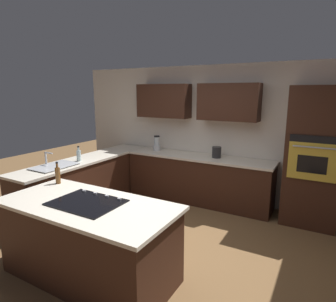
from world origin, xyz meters
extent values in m
plane|color=brown|center=(0.00, 0.00, 0.00)|extent=(14.00, 14.00, 0.00)
cube|color=silver|center=(0.00, -2.10, 1.30)|extent=(6.00, 0.10, 2.60)
cube|color=#381E14|center=(-0.40, -1.88, 1.92)|extent=(1.10, 0.34, 0.66)
cube|color=#381E14|center=(0.95, -1.88, 1.92)|extent=(1.10, 0.34, 0.66)
cube|color=#381E14|center=(0.10, -1.72, 0.43)|extent=(2.80, 0.60, 0.86)
cube|color=silver|center=(0.10, -1.72, 0.88)|extent=(2.84, 0.64, 0.04)
cube|color=#381E14|center=(1.82, -0.55, 0.43)|extent=(0.60, 2.90, 0.86)
cube|color=silver|center=(1.82, -0.55, 0.88)|extent=(0.64, 2.94, 0.04)
cube|color=#381E14|center=(0.23, 1.04, 0.43)|extent=(1.96, 0.89, 0.86)
cube|color=silver|center=(0.23, 1.04, 0.88)|extent=(2.04, 0.97, 0.04)
cube|color=#381E14|center=(-1.85, -1.72, 1.10)|extent=(0.80, 0.60, 2.19)
cube|color=gold|center=(-1.85, -1.41, 1.09)|extent=(0.66, 0.03, 0.56)
cube|color=black|center=(-1.85, -1.39, 1.05)|extent=(0.40, 0.01, 0.26)
cube|color=black|center=(-1.85, -1.41, 1.42)|extent=(0.66, 0.02, 0.11)
cylinder|color=silver|center=(-1.85, -1.37, 1.31)|extent=(0.56, 0.02, 0.02)
cube|color=#515456|center=(1.82, -0.01, 0.91)|extent=(0.40, 0.30, 0.02)
cube|color=#515456|center=(1.82, 0.33, 0.91)|extent=(0.40, 0.30, 0.02)
cube|color=#B7BABF|center=(1.82, 0.16, 0.92)|extent=(0.46, 0.70, 0.01)
cylinder|color=#B7BABF|center=(2.02, 0.16, 1.01)|extent=(0.03, 0.03, 0.22)
cylinder|color=#B7BABF|center=(1.94, 0.16, 1.12)|extent=(0.18, 0.02, 0.02)
cube|color=black|center=(0.23, 1.04, 0.91)|extent=(0.76, 0.56, 0.01)
cylinder|color=#B2B2B7|center=(-0.04, 0.81, 0.92)|extent=(0.04, 0.04, 0.02)
cylinder|color=#B2B2B7|center=(0.14, 0.81, 0.92)|extent=(0.04, 0.04, 0.02)
cylinder|color=#B2B2B7|center=(0.32, 0.81, 0.92)|extent=(0.04, 0.04, 0.02)
cylinder|color=#B2B2B7|center=(0.50, 0.81, 0.92)|extent=(0.04, 0.04, 0.02)
cylinder|color=silver|center=(1.05, -1.77, 0.96)|extent=(0.15, 0.15, 0.11)
cylinder|color=silver|center=(1.05, -1.77, 1.10)|extent=(0.11, 0.11, 0.18)
cylinder|color=black|center=(1.05, -1.77, 1.20)|extent=(0.12, 0.12, 0.03)
cylinder|color=#262628|center=(-0.25, -1.77, 1.00)|extent=(0.17, 0.17, 0.21)
cylinder|color=silver|center=(1.77, -0.32, 0.99)|extent=(0.08, 0.08, 0.19)
cylinder|color=silver|center=(1.77, -0.32, 1.12)|extent=(0.03, 0.03, 0.06)
cylinder|color=black|center=(1.77, -0.32, 1.16)|extent=(0.04, 0.04, 0.02)
cylinder|color=brown|center=(1.06, 0.72, 1.01)|extent=(0.06, 0.06, 0.22)
cylinder|color=brown|center=(1.06, 0.72, 1.15)|extent=(0.03, 0.03, 0.06)
cylinder|color=black|center=(1.06, 0.72, 1.19)|extent=(0.03, 0.03, 0.02)
camera|label=1|loc=(-2.00, 3.17, 2.10)|focal=30.46mm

